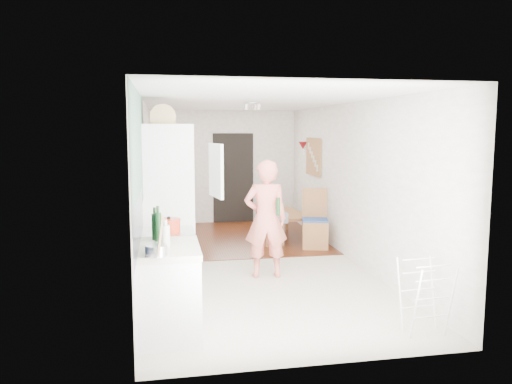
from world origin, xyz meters
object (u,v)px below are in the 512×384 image
object	(u,v)px
dining_table	(284,227)
dining_chair	(315,219)
person	(266,208)
stool	(273,234)
drying_rack	(425,297)

from	to	relation	value
dining_table	dining_chair	bearing A→B (deg)	-166.51
dining_chair	person	bearing A→B (deg)	-114.37
dining_table	dining_chair	xyz separation A→B (m)	(0.33, -0.96, 0.31)
person	stool	world-z (taller)	person
dining_table	stool	distance (m)	0.71
dining_chair	stool	xyz separation A→B (m)	(-0.68, 0.35, -0.31)
dining_table	stool	bearing A→B (deg)	144.53
dining_table	stool	xyz separation A→B (m)	(-0.35, -0.61, 0.01)
dining_table	dining_chair	size ratio (longest dim) A/B	1.13
person	drying_rack	distance (m)	2.62
dining_table	stool	size ratio (longest dim) A/B	2.74
person	dining_table	world-z (taller)	person
stool	drying_rack	xyz separation A→B (m)	(0.68, -4.12, 0.17)
stool	person	bearing A→B (deg)	-105.38
drying_rack	dining_table	bearing A→B (deg)	88.56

